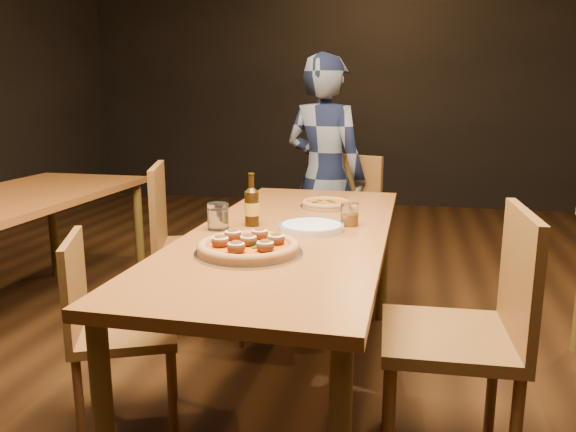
% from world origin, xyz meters
% --- Properties ---
extents(ground, '(9.00, 9.00, 0.00)m').
position_xyz_m(ground, '(0.00, 0.00, 0.00)').
color(ground, black).
extents(table_main, '(0.80, 2.00, 0.75)m').
position_xyz_m(table_main, '(0.00, 0.00, 0.68)').
color(table_main, brown).
rests_on(table_main, ground).
extents(chair_main_nw, '(0.51, 0.51, 0.83)m').
position_xyz_m(chair_main_nw, '(-0.57, -0.38, 0.41)').
color(chair_main_nw, brown).
rests_on(chair_main_nw, ground).
extents(chair_main_sw, '(0.59, 0.59, 0.99)m').
position_xyz_m(chair_main_sw, '(-0.61, 0.51, 0.49)').
color(chair_main_sw, brown).
rests_on(chair_main_sw, ground).
extents(chair_main_e, '(0.48, 0.48, 0.98)m').
position_xyz_m(chair_main_e, '(0.64, -0.34, 0.49)').
color(chair_main_e, brown).
rests_on(chair_main_e, ground).
extents(chair_end, '(0.58, 0.58, 0.97)m').
position_xyz_m(chair_end, '(0.01, 1.16, 0.48)').
color(chair_end, brown).
rests_on(chair_end, ground).
extents(pizza_meatball, '(0.39, 0.39, 0.07)m').
position_xyz_m(pizza_meatball, '(-0.07, -0.38, 0.78)').
color(pizza_meatball, '#B7B7BF').
rests_on(pizza_meatball, table_main).
extents(pizza_margherita, '(0.26, 0.26, 0.03)m').
position_xyz_m(pizza_margherita, '(0.07, 0.51, 0.77)').
color(pizza_margherita, '#B7B7BF').
rests_on(pizza_margherita, table_main).
extents(plate_stack, '(0.27, 0.27, 0.03)m').
position_xyz_m(plate_stack, '(0.09, 0.01, 0.76)').
color(plate_stack, white).
rests_on(plate_stack, table_main).
extents(beer_bottle, '(0.06, 0.06, 0.22)m').
position_xyz_m(beer_bottle, '(-0.18, 0.04, 0.83)').
color(beer_bottle, black).
rests_on(beer_bottle, table_main).
extents(water_glass, '(0.09, 0.09, 0.11)m').
position_xyz_m(water_glass, '(-0.30, -0.06, 0.81)').
color(water_glass, white).
rests_on(water_glass, table_main).
extents(amber_glass, '(0.08, 0.08, 0.10)m').
position_xyz_m(amber_glass, '(0.23, 0.14, 0.80)').
color(amber_glass, '#AC6513').
rests_on(amber_glass, table_main).
extents(diner, '(0.67, 0.56, 1.56)m').
position_xyz_m(diner, '(-0.07, 1.33, 0.78)').
color(diner, black).
rests_on(diner, ground).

